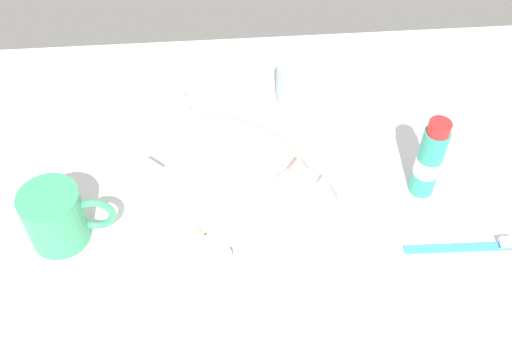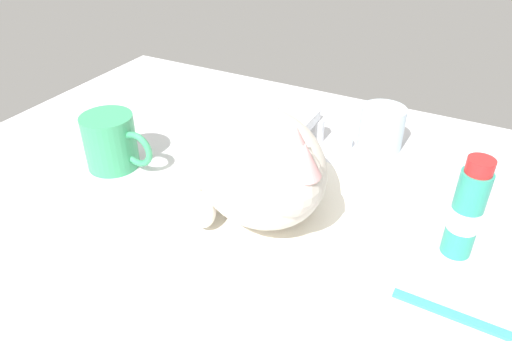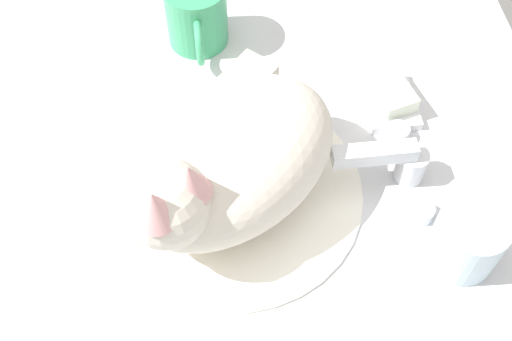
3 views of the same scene
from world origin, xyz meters
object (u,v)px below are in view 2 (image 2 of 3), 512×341
cat (259,164)px  toothpaste_bottle (467,211)px  soap_bar (260,115)px  faucet (311,129)px  coffee_mug (112,142)px  rinse_cup (382,128)px  toothbrush (474,321)px

cat → toothpaste_bottle: (26.41, 3.22, -0.72)cm
cat → soap_bar: 25.27cm
faucet → soap_bar: faucet is taller
toothpaste_bottle → cat: bearing=-173.0°
coffee_mug → faucet: bearing=40.6°
coffee_mug → toothpaste_bottle: (52.13, 4.50, 1.98)cm
coffee_mug → rinse_cup: coffee_mug is taller
cat → toothpaste_bottle: 26.61cm
rinse_cup → soap_bar: size_ratio=1.19×
faucet → toothbrush: (30.43, -28.16, -2.27)cm
cat → toothbrush: bearing=-14.6°
coffee_mug → toothbrush: (55.65, -6.53, -3.90)cm
rinse_cup → toothpaste_bottle: size_ratio=0.55×
coffee_mug → rinse_cup: 44.65cm
toothpaste_bottle → coffee_mug: bearing=-175.1°
faucet → toothbrush: size_ratio=0.92×
faucet → toothpaste_bottle: size_ratio=1.03×
toothbrush → coffee_mug: bearing=173.3°
soap_bar → toothbrush: (41.28, -29.87, -1.76)cm
cat → rinse_cup: 27.16cm
toothbrush → rinse_cup: bearing=120.8°
cat → toothbrush: cat is taller
faucet → coffee_mug: (-25.22, -21.62, 1.63)cm
cat → soap_bar: cat is taller
cat → coffee_mug: 25.90cm
rinse_cup → toothpaste_bottle: toothpaste_bottle is taller
faucet → coffee_mug: bearing=-139.4°
coffee_mug → soap_bar: (14.37, 23.34, -2.14)cm
faucet → toothbrush: faucet is taller
cat → toothpaste_bottle: cat is taller
rinse_cup → cat: bearing=-112.9°
cat → rinse_cup: cat is taller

